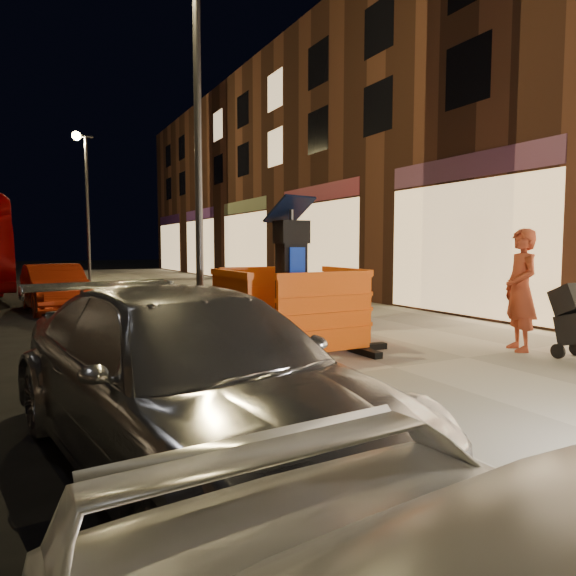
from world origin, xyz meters
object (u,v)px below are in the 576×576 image
barrier_kerbside (231,312)px  car_red (56,311)px  car_silver (192,463)px  barrier_bldgside (345,305)px  man (521,290)px  barrier_front (325,316)px  parking_kiosk (291,277)px  barrier_back (264,302)px

barrier_kerbside → car_red: size_ratio=0.41×
car_silver → barrier_bldgside: bearing=31.6°
car_silver → car_red: bearing=82.5°
car_silver → man: (5.21, 1.24, 1.02)m
car_red → barrier_bldgside: bearing=-69.4°
barrier_front → barrier_bldgside: size_ratio=1.00×
parking_kiosk → barrier_kerbside: bearing=-176.9°
barrier_front → car_red: barrier_front is taller
barrier_front → car_silver: 3.20m
parking_kiosk → barrier_front: (0.00, -0.95, -0.46)m
barrier_kerbside → barrier_bldgside: same height
barrier_kerbside → man: 4.13m
barrier_bldgside → car_silver: size_ratio=0.33×
car_silver → barrier_front: bearing=30.0°
barrier_bldgside → barrier_front: bearing=140.1°
car_silver → car_red: 10.51m
man → car_silver: bearing=-51.2°
barrier_kerbside → car_silver: barrier_kerbside is taller
parking_kiosk → car_red: (-2.76, 7.58, -1.19)m
car_red → barrier_front: bearing=-77.6°
car_silver → man: bearing=3.9°
barrier_back → car_red: barrier_back is taller
barrier_kerbside → barrier_bldgside: bearing=-88.9°
barrier_bldgside → car_red: bearing=31.2°
parking_kiosk → car_silver: 3.97m
barrier_bldgside → car_silver: 4.51m
parking_kiosk → man: parking_kiosk is taller
parking_kiosk → barrier_back: 1.06m
barrier_front → barrier_back: size_ratio=1.00×
car_silver → car_red: car_silver is taller
barrier_kerbside → barrier_back: bearing=-43.9°
barrier_kerbside → car_silver: (-1.45, -2.93, -0.73)m
barrier_front → man: size_ratio=0.85×
parking_kiosk → barrier_kerbside: parking_kiosk is taller
barrier_kerbside → car_red: barrier_kerbside is taller
barrier_bldgside → car_silver: bearing=136.2°
barrier_kerbside → car_silver: size_ratio=0.33×
barrier_front → man: man is taller
parking_kiosk → barrier_back: (0.00, 0.95, -0.46)m
barrier_bldgside → man: 2.53m
car_silver → man: man is taller
barrier_back → man: man is taller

